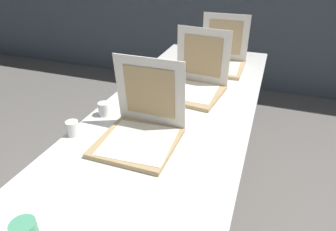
# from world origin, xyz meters

# --- Properties ---
(table) EXTENTS (0.85, 2.45, 0.74)m
(table) POSITION_xyz_m (0.00, 0.67, 0.69)
(table) COLOR silver
(table) RESTS_ON ground
(pizza_box_front) EXTENTS (0.36, 0.36, 0.37)m
(pizza_box_front) POSITION_xyz_m (-0.06, 0.32, 0.79)
(pizza_box_front) COLOR tan
(pizza_box_front) RESTS_ON table
(pizza_box_middle) EXTENTS (0.39, 0.39, 0.37)m
(pizza_box_middle) POSITION_xyz_m (0.04, 0.92, 0.79)
(pizza_box_middle) COLOR tan
(pizza_box_middle) RESTS_ON table
(pizza_box_back) EXTENTS (0.35, 0.36, 0.37)m
(pizza_box_back) POSITION_xyz_m (0.10, 1.42, 0.79)
(pizza_box_back) COLOR tan
(pizza_box_back) RESTS_ON table
(cup_white_mid) EXTENTS (0.06, 0.06, 0.07)m
(cup_white_mid) POSITION_xyz_m (-0.28, 0.70, 0.78)
(cup_white_mid) COLOR white
(cup_white_mid) RESTS_ON table
(cup_white_near_left) EXTENTS (0.06, 0.06, 0.07)m
(cup_white_near_left) POSITION_xyz_m (-0.39, 0.25, 0.78)
(cup_white_near_left) COLOR white
(cup_white_near_left) RESTS_ON table
(cup_white_near_center) EXTENTS (0.06, 0.06, 0.07)m
(cup_white_near_center) POSITION_xyz_m (-0.34, 0.48, 0.78)
(cup_white_near_center) COLOR white
(cup_white_near_center) RESTS_ON table
(cup_white_far) EXTENTS (0.06, 0.06, 0.07)m
(cup_white_far) POSITION_xyz_m (-0.18, 1.10, 0.78)
(cup_white_far) COLOR white
(cup_white_far) RESTS_ON table
(napkin_pile) EXTENTS (0.16, 0.15, 0.01)m
(napkin_pile) POSITION_xyz_m (0.20, -0.12, 0.74)
(napkin_pile) COLOR white
(napkin_pile) RESTS_ON table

